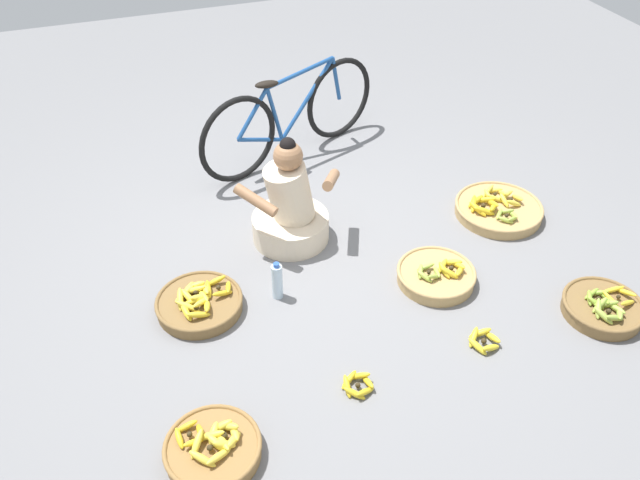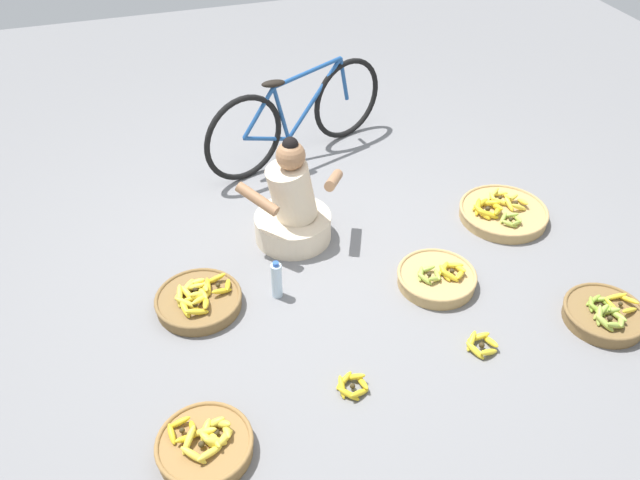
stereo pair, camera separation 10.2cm
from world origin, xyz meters
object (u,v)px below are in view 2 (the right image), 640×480
(water_bottle, at_px, (277,280))
(banana_basket_front_center, at_px, (605,314))
(bicycle_leaning, at_px, (298,116))
(banana_basket_mid_left, at_px, (205,445))
(banana_basket_front_right, at_px, (199,300))
(banana_basket_mid_right, at_px, (437,278))
(banana_basket_near_bicycle, at_px, (503,212))
(loose_bananas_near_vendor, at_px, (352,386))
(vendor_woman_front, at_px, (293,208))
(loose_bananas_back_right, at_px, (481,344))

(water_bottle, bearing_deg, banana_basket_front_center, -24.02)
(banana_basket_front_center, bearing_deg, bicycle_leaning, 117.16)
(banana_basket_mid_left, bearing_deg, banana_basket_front_center, 3.94)
(banana_basket_front_right, bearing_deg, banana_basket_mid_left, -97.53)
(banana_basket_front_right, xyz_separation_m, water_bottle, (0.48, -0.05, 0.07))
(banana_basket_mid_right, bearing_deg, banana_basket_front_right, 170.19)
(banana_basket_near_bicycle, bearing_deg, banana_basket_mid_left, -152.03)
(banana_basket_front_center, distance_m, loose_bananas_near_vendor, 1.59)
(bicycle_leaning, bearing_deg, vendor_woman_front, -108.00)
(banana_basket_front_right, xyz_separation_m, banana_basket_front_center, (2.26, -0.84, 0.00))
(bicycle_leaning, xyz_separation_m, loose_bananas_back_right, (0.40, -2.31, -0.33))
(bicycle_leaning, bearing_deg, water_bottle, -110.67)
(banana_basket_mid_right, distance_m, banana_basket_near_bicycle, 0.90)
(vendor_woman_front, height_order, banana_basket_mid_left, vendor_woman_front)
(banana_basket_mid_right, distance_m, loose_bananas_back_right, 0.56)
(banana_basket_near_bicycle, xyz_separation_m, banana_basket_front_center, (0.05, -1.08, 0.00))
(vendor_woman_front, relative_size, banana_basket_front_right, 1.49)
(banana_basket_mid_right, distance_m, banana_basket_front_center, 1.00)
(loose_bananas_back_right, bearing_deg, banana_basket_front_right, 150.86)
(banana_basket_mid_left, bearing_deg, vendor_woman_front, 59.86)
(banana_basket_front_right, xyz_separation_m, banana_basket_near_bicycle, (2.21, 0.24, -0.00))
(banana_basket_near_bicycle, xyz_separation_m, loose_bananas_near_vendor, (-1.54, -1.10, -0.02))
(water_bottle, bearing_deg, banana_basket_front_right, 174.21)
(bicycle_leaning, xyz_separation_m, banana_basket_mid_right, (0.40, -1.75, -0.31))
(vendor_woman_front, xyz_separation_m, water_bottle, (-0.25, -0.52, -0.12))
(bicycle_leaning, relative_size, loose_bananas_near_vendor, 8.10)
(banana_basket_mid_right, relative_size, water_bottle, 1.87)
(banana_basket_front_right, bearing_deg, loose_bananas_near_vendor, -52.27)
(loose_bananas_back_right, bearing_deg, banana_basket_mid_right, 90.48)
(loose_bananas_near_vendor, distance_m, loose_bananas_back_right, 0.79)
(bicycle_leaning, bearing_deg, loose_bananas_back_right, -80.08)
(bicycle_leaning, bearing_deg, banana_basket_near_bicycle, -47.64)
(bicycle_leaning, xyz_separation_m, water_bottle, (-0.58, -1.55, -0.23))
(banana_basket_front_right, bearing_deg, banana_basket_near_bicycle, 6.10)
(banana_basket_front_center, distance_m, water_bottle, 1.95)
(loose_bananas_back_right, bearing_deg, banana_basket_near_bicycle, 54.68)
(vendor_woman_front, relative_size, banana_basket_near_bicycle, 1.25)
(banana_basket_mid_right, height_order, banana_basket_front_center, banana_basket_front_center)
(bicycle_leaning, bearing_deg, banana_basket_front_right, -125.29)
(banana_basket_mid_right, bearing_deg, water_bottle, 168.27)
(banana_basket_mid_right, distance_m, banana_basket_front_right, 1.48)
(vendor_woman_front, relative_size, banana_basket_front_center, 1.63)
(banana_basket_front_right, xyz_separation_m, banana_basket_mid_left, (-0.13, -1.01, 0.00))
(bicycle_leaning, xyz_separation_m, banana_basket_mid_left, (-1.19, -2.51, -0.30))
(loose_bananas_back_right, bearing_deg, banana_basket_front_center, -1.94)
(banana_basket_near_bicycle, relative_size, banana_basket_mid_left, 1.31)
(banana_basket_mid_left, height_order, banana_basket_front_center, banana_basket_mid_left)
(water_bottle, bearing_deg, banana_basket_near_bicycle, 9.32)
(bicycle_leaning, height_order, loose_bananas_near_vendor, bicycle_leaning)
(banana_basket_mid_left, height_order, water_bottle, water_bottle)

